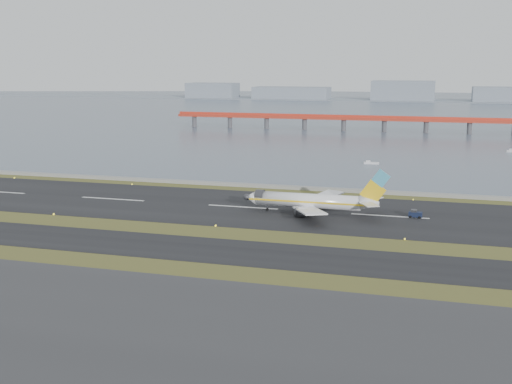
# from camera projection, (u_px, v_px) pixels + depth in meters

# --- Properties ---
(ground) EXTENTS (1000.00, 1000.00, 0.00)m
(ground) POSITION_uv_depth(u_px,v_px,m) (205.00, 234.00, 148.94)
(ground) COLOR #3C491A
(ground) RESTS_ON ground
(apron_strip) EXTENTS (1000.00, 50.00, 0.10)m
(apron_strip) POSITION_uv_depth(u_px,v_px,m) (78.00, 324.00, 97.03)
(apron_strip) COLOR #303032
(apron_strip) RESTS_ON ground
(taxiway_strip) EXTENTS (1000.00, 18.00, 0.10)m
(taxiway_strip) POSITION_uv_depth(u_px,v_px,m) (185.00, 248.00, 137.60)
(taxiway_strip) COLOR black
(taxiway_strip) RESTS_ON ground
(runway_strip) EXTENTS (1000.00, 45.00, 0.10)m
(runway_strip) POSITION_uv_depth(u_px,v_px,m) (243.00, 207.00, 177.24)
(runway_strip) COLOR black
(runway_strip) RESTS_ON ground
(seawall) EXTENTS (1000.00, 2.50, 1.00)m
(seawall) POSITION_uv_depth(u_px,v_px,m) (270.00, 186.00, 205.46)
(seawall) COLOR gray
(seawall) RESTS_ON ground
(bay_water) EXTENTS (1400.00, 800.00, 1.30)m
(bay_water) POSITION_uv_depth(u_px,v_px,m) (381.00, 109.00, 583.02)
(bay_water) COLOR #424D5F
(bay_water) RESTS_ON ground
(red_pier) EXTENTS (260.00, 5.00, 10.20)m
(red_pier) POSITION_uv_depth(u_px,v_px,m) (384.00, 120.00, 378.07)
(red_pier) COLOR red
(red_pier) RESTS_ON ground
(far_shoreline) EXTENTS (1400.00, 80.00, 60.50)m
(far_shoreline) POSITION_uv_depth(u_px,v_px,m) (406.00, 95.00, 729.17)
(far_shoreline) COLOR gray
(far_shoreline) RESTS_ON ground
(airliner) EXTENTS (38.52, 32.89, 12.80)m
(airliner) POSITION_uv_depth(u_px,v_px,m) (313.00, 201.00, 168.80)
(airliner) COLOR white
(airliner) RESTS_ON ground
(pushback_tug) EXTENTS (3.48, 2.23, 2.13)m
(pushback_tug) POSITION_uv_depth(u_px,v_px,m) (415.00, 214.00, 164.79)
(pushback_tug) COLOR #121A33
(pushback_tug) RESTS_ON ground
(workboat_near) EXTENTS (6.21, 2.60, 1.46)m
(workboat_near) POSITION_uv_depth(u_px,v_px,m) (371.00, 163.00, 255.55)
(workboat_near) COLOR silver
(workboat_near) RESTS_ON ground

